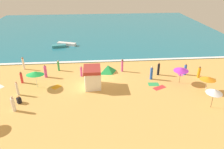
{
  "coord_description": "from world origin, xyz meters",
  "views": [
    {
      "loc": [
        -0.73,
        -26.57,
        13.43
      ],
      "look_at": [
        1.49,
        -0.46,
        0.8
      ],
      "focal_mm": 34.33,
      "sensor_mm": 36.0,
      "label": 1
    }
  ],
  "objects_px": {
    "beachgoer_0": "(122,65)",
    "beachgoer_6": "(58,66)",
    "beach_umbrella_3": "(35,73)",
    "beach_tent": "(108,69)",
    "lifeguard_cabana": "(92,77)",
    "beachgoer_3": "(158,69)",
    "small_boat_0": "(67,44)",
    "small_boat_1": "(59,46)",
    "beach_umbrella_2": "(208,78)",
    "beachgoer_7": "(185,70)",
    "beachgoer_8": "(21,78)",
    "beachgoer_9": "(199,72)",
    "beach_umbrella_0": "(181,69)",
    "beachgoer_2": "(17,89)",
    "beachgoer_5": "(13,104)",
    "beach_umbrella_4": "(214,91)",
    "beachgoer_12": "(45,72)",
    "beachgoer_4": "(151,73)",
    "beachgoer_11": "(19,100)",
    "beachgoer_1": "(81,71)",
    "beachgoer_10": "(23,63)"
  },
  "relations": [
    {
      "from": "beachgoer_0",
      "to": "beachgoer_6",
      "type": "relative_size",
      "value": 1.16
    },
    {
      "from": "beach_umbrella_3",
      "to": "beach_tent",
      "type": "bearing_deg",
      "value": 21.4
    },
    {
      "from": "lifeguard_cabana",
      "to": "beachgoer_3",
      "type": "relative_size",
      "value": 1.5
    },
    {
      "from": "beach_tent",
      "to": "small_boat_0",
      "type": "relative_size",
      "value": 0.67
    },
    {
      "from": "small_boat_1",
      "to": "beach_umbrella_2",
      "type": "bearing_deg",
      "value": -42.59
    },
    {
      "from": "beachgoer_7",
      "to": "beachgoer_8",
      "type": "height_order",
      "value": "beachgoer_7"
    },
    {
      "from": "beachgoer_9",
      "to": "beach_umbrella_0",
      "type": "bearing_deg",
      "value": -157.22
    },
    {
      "from": "beachgoer_2",
      "to": "beachgoer_5",
      "type": "xyz_separation_m",
      "value": [
        0.6,
        -3.35,
        -0.01
      ]
    },
    {
      "from": "beachgoer_0",
      "to": "beachgoer_6",
      "type": "xyz_separation_m",
      "value": [
        -9.45,
        1.1,
        -0.16
      ]
    },
    {
      "from": "beach_umbrella_4",
      "to": "beachgoer_8",
      "type": "relative_size",
      "value": 1.42
    },
    {
      "from": "beachgoer_5",
      "to": "beachgoer_9",
      "type": "relative_size",
      "value": 1.07
    },
    {
      "from": "beachgoer_12",
      "to": "beach_umbrella_4",
      "type": "bearing_deg",
      "value": -25.2
    },
    {
      "from": "beachgoer_12",
      "to": "small_boat_1",
      "type": "distance_m",
      "value": 12.93
    },
    {
      "from": "beachgoer_0",
      "to": "beachgoer_9",
      "type": "xyz_separation_m",
      "value": [
        10.39,
        -2.93,
        -0.17
      ]
    },
    {
      "from": "beach_umbrella_4",
      "to": "beachgoer_9",
      "type": "bearing_deg",
      "value": 75.26
    },
    {
      "from": "beachgoer_2",
      "to": "small_boat_0",
      "type": "xyz_separation_m",
      "value": [
        3.83,
        18.75,
        -0.49
      ]
    },
    {
      "from": "beachgoer_3",
      "to": "beachgoer_5",
      "type": "xyz_separation_m",
      "value": [
        -17.74,
        -7.4,
        -0.04
      ]
    },
    {
      "from": "beach_umbrella_4",
      "to": "beachgoer_4",
      "type": "xyz_separation_m",
      "value": [
        -4.84,
        7.28,
        -1.1
      ]
    },
    {
      "from": "lifeguard_cabana",
      "to": "beachgoer_6",
      "type": "relative_size",
      "value": 1.7
    },
    {
      "from": "beach_umbrella_0",
      "to": "beachgoer_11",
      "type": "relative_size",
      "value": 3.15
    },
    {
      "from": "beach_umbrella_3",
      "to": "beachgoer_12",
      "type": "bearing_deg",
      "value": 78.58
    },
    {
      "from": "beach_umbrella_2",
      "to": "beachgoer_7",
      "type": "distance_m",
      "value": 5.09
    },
    {
      "from": "beachgoer_3",
      "to": "beachgoer_5",
      "type": "bearing_deg",
      "value": -157.36
    },
    {
      "from": "beachgoer_5",
      "to": "beach_umbrella_4",
      "type": "bearing_deg",
      "value": -3.11
    },
    {
      "from": "beach_umbrella_4",
      "to": "beachgoer_6",
      "type": "bearing_deg",
      "value": 147.86
    },
    {
      "from": "beachgoer_1",
      "to": "beach_umbrella_4",
      "type": "bearing_deg",
      "value": -32.0
    },
    {
      "from": "beachgoer_10",
      "to": "small_boat_1",
      "type": "distance_m",
      "value": 10.6
    },
    {
      "from": "beach_umbrella_4",
      "to": "beachgoer_11",
      "type": "relative_size",
      "value": 2.69
    },
    {
      "from": "lifeguard_cabana",
      "to": "beachgoer_11",
      "type": "bearing_deg",
      "value": -159.07
    },
    {
      "from": "beachgoer_8",
      "to": "small_boat_0",
      "type": "bearing_deg",
      "value": 74.69
    },
    {
      "from": "beachgoer_1",
      "to": "beachgoer_7",
      "type": "height_order",
      "value": "beachgoer_7"
    },
    {
      "from": "small_boat_1",
      "to": "beachgoer_3",
      "type": "bearing_deg",
      "value": -40.37
    },
    {
      "from": "beachgoer_1",
      "to": "beach_umbrella_3",
      "type": "bearing_deg",
      "value": -153.62
    },
    {
      "from": "beachgoer_1",
      "to": "beachgoer_2",
      "type": "xyz_separation_m",
      "value": [
        -7.37,
        -4.53,
        0.07
      ]
    },
    {
      "from": "beachgoer_5",
      "to": "beachgoer_10",
      "type": "relative_size",
      "value": 0.93
    },
    {
      "from": "small_boat_0",
      "to": "beach_tent",
      "type": "bearing_deg",
      "value": -61.01
    },
    {
      "from": "small_boat_0",
      "to": "beachgoer_2",
      "type": "bearing_deg",
      "value": -101.53
    },
    {
      "from": "beachgoer_3",
      "to": "small_boat_0",
      "type": "distance_m",
      "value": 20.66
    },
    {
      "from": "beach_umbrella_2",
      "to": "beachgoer_3",
      "type": "xyz_separation_m",
      "value": [
        -4.49,
        5.22,
        -0.96
      ]
    },
    {
      "from": "beachgoer_5",
      "to": "beachgoer_12",
      "type": "xyz_separation_m",
      "value": [
        1.81,
        7.98,
        0.02
      ]
    },
    {
      "from": "lifeguard_cabana",
      "to": "beachgoer_5",
      "type": "height_order",
      "value": "lifeguard_cabana"
    },
    {
      "from": "beach_tent",
      "to": "beachgoer_7",
      "type": "xyz_separation_m",
      "value": [
        10.98,
        -1.68,
        0.21
      ]
    },
    {
      "from": "beachgoer_7",
      "to": "beachgoer_8",
      "type": "bearing_deg",
      "value": -178.49
    },
    {
      "from": "beach_umbrella_4",
      "to": "beachgoer_3",
      "type": "xyz_separation_m",
      "value": [
        -3.49,
        8.55,
        -1.15
      ]
    },
    {
      "from": "beachgoer_2",
      "to": "beachgoer_6",
      "type": "distance_m",
      "value": 7.81
    },
    {
      "from": "beachgoer_6",
      "to": "beachgoer_9",
      "type": "height_order",
      "value": "beachgoer_9"
    },
    {
      "from": "beach_umbrella_4",
      "to": "beachgoer_2",
      "type": "height_order",
      "value": "beach_umbrella_4"
    },
    {
      "from": "lifeguard_cabana",
      "to": "beachgoer_0",
      "type": "distance_m",
      "value": 6.18
    },
    {
      "from": "beachgoer_1",
      "to": "beachgoer_11",
      "type": "height_order",
      "value": "beachgoer_1"
    },
    {
      "from": "beach_umbrella_2",
      "to": "beachgoer_4",
      "type": "height_order",
      "value": "beach_umbrella_2"
    }
  ]
}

